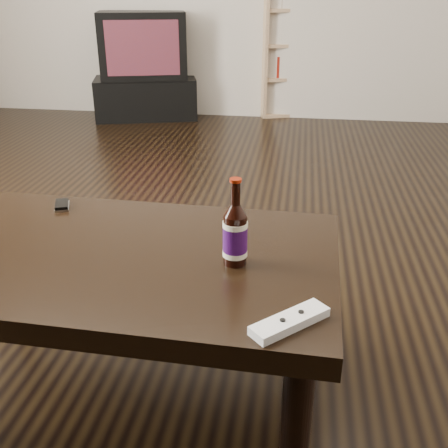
# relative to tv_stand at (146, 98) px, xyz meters

# --- Properties ---
(floor) EXTENTS (5.00, 6.00, 0.01)m
(floor) POSITION_rel_tv_stand_xyz_m (0.63, -2.81, -0.19)
(floor) COLOR black
(floor) RESTS_ON ground
(tv_stand) EXTENTS (1.02, 0.70, 0.37)m
(tv_stand) POSITION_rel_tv_stand_xyz_m (0.00, 0.00, 0.00)
(tv_stand) COLOR black
(tv_stand) RESTS_ON floor
(tv) EXTENTS (0.87, 0.67, 0.58)m
(tv) POSITION_rel_tv_stand_xyz_m (0.00, -0.00, 0.47)
(tv) COLOR black
(tv) RESTS_ON tv_stand
(bookshelf) EXTENTS (0.77, 0.54, 1.30)m
(bookshelf) POSITION_rel_tv_stand_xyz_m (1.37, 0.39, 0.49)
(bookshelf) COLOR tan
(bookshelf) RESTS_ON floor
(coffee_table) EXTENTS (1.29, 0.78, 0.48)m
(coffee_table) POSITION_rel_tv_stand_xyz_m (0.95, -3.57, 0.23)
(coffee_table) COLOR black
(coffee_table) RESTS_ON floor
(beer_bottle) EXTENTS (0.08, 0.08, 0.24)m
(beer_bottle) POSITION_rel_tv_stand_xyz_m (1.30, -3.59, 0.38)
(beer_bottle) COLOR black
(beer_bottle) RESTS_ON coffee_table
(phone) EXTENTS (0.08, 0.10, 0.02)m
(phone) POSITION_rel_tv_stand_xyz_m (0.67, -3.28, 0.30)
(phone) COLOR #BDBDBF
(phone) RESTS_ON coffee_table
(remote) EXTENTS (0.18, 0.18, 0.02)m
(remote) POSITION_rel_tv_stand_xyz_m (1.46, -3.86, 0.30)
(remote) COLOR white
(remote) RESTS_ON coffee_table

